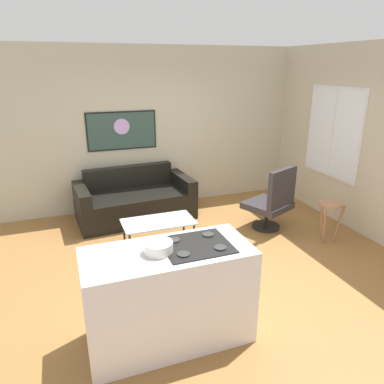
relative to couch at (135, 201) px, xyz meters
The scene contains 11 objects.
ground 1.98m from the couch, 74.17° to the right, with size 6.40×6.40×0.04m, color olive.
back_wall 1.35m from the couch, 45.36° to the left, with size 6.40×0.05×2.80m, color beige.
right_wall 3.70m from the couch, 26.63° to the right, with size 0.05×6.40×2.80m, color beige.
couch is the anchor object (origin of this frame).
coffee_table 1.19m from the couch, 85.53° to the right, with size 1.00×0.53×0.40m.
armchair 2.28m from the couch, 32.42° to the right, with size 0.82×0.81×1.02m.
bar_stool 3.10m from the couch, 36.95° to the right, with size 0.38×0.38×0.61m.
kitchen_counter 3.02m from the couch, 95.61° to the right, with size 1.50×0.67×0.96m.
mixing_bowl 3.11m from the couch, 97.22° to the right, with size 0.26×0.26×0.10m.
wall_painting 1.23m from the couch, 97.34° to the left, with size 1.18×0.03×0.65m.
window 3.46m from the couch, 17.50° to the right, with size 0.03×1.24×1.47m.
Camera 1 is at (-1.60, -3.85, 2.47)m, focal length 34.04 mm.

